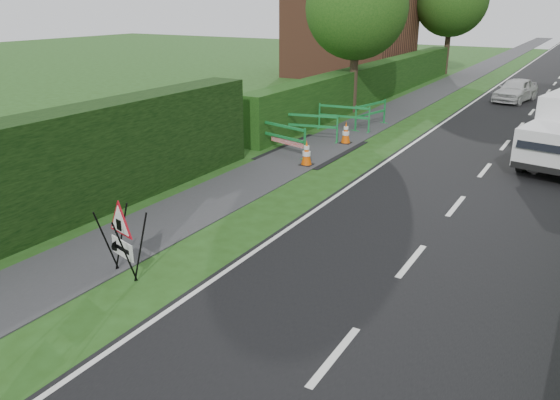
% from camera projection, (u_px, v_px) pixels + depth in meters
% --- Properties ---
extents(ground, '(120.00, 120.00, 0.00)m').
position_uv_depth(ground, '(154.00, 340.00, 8.13)').
color(ground, '#204313').
rests_on(ground, ground).
extents(road_surface, '(6.00, 90.00, 0.02)m').
position_uv_depth(road_surface, '(559.00, 79.00, 35.25)').
color(road_surface, black).
rests_on(road_surface, ground).
extents(footpath, '(2.00, 90.00, 0.02)m').
position_uv_depth(footpath, '(471.00, 74.00, 37.87)').
color(footpath, '#2D2D30').
rests_on(footpath, ground).
extents(hedge_west_far, '(1.00, 24.00, 1.80)m').
position_uv_depth(hedge_west_far, '(376.00, 98.00, 28.31)').
color(hedge_west_far, '#14380F').
rests_on(hedge_west_far, ground).
extents(house_west, '(7.50, 7.40, 7.88)m').
position_uv_depth(house_west, '(351.00, 31.00, 36.17)').
color(house_west, brown).
rests_on(house_west, ground).
extents(tree_nw, '(4.40, 4.40, 6.70)m').
position_uv_depth(tree_nw, '(357.00, 8.00, 23.35)').
color(tree_nw, '#2D2116').
rests_on(tree_nw, ground).
extents(tree_fw, '(4.80, 4.80, 7.24)m').
position_uv_depth(tree_fw, '(452.00, 0.00, 36.17)').
color(tree_fw, '#2D2116').
rests_on(tree_fw, ground).
extents(triangle_sign, '(1.03, 1.03, 1.24)m').
position_uv_depth(triangle_sign, '(120.00, 232.00, 9.76)').
color(triangle_sign, black).
rests_on(triangle_sign, ground).
extents(traffic_cone_3, '(0.38, 0.38, 0.79)m').
position_uv_depth(traffic_cone_3, '(307.00, 153.00, 16.64)').
color(traffic_cone_3, black).
rests_on(traffic_cone_3, ground).
extents(traffic_cone_4, '(0.38, 0.38, 0.79)m').
position_uv_depth(traffic_cone_4, '(346.00, 133.00, 19.21)').
color(traffic_cone_4, black).
rests_on(traffic_cone_4, ground).
extents(ped_barrier_0, '(2.08, 0.87, 1.00)m').
position_uv_depth(ped_barrier_0, '(283.00, 135.00, 17.90)').
color(ped_barrier_0, '#167B36').
rests_on(ped_barrier_0, ground).
extents(ped_barrier_1, '(2.09, 0.79, 1.00)m').
position_uv_depth(ped_barrier_1, '(310.00, 124.00, 19.51)').
color(ped_barrier_1, '#167B36').
rests_on(ped_barrier_1, ground).
extents(ped_barrier_2, '(2.09, 0.60, 1.00)m').
position_uv_depth(ped_barrier_2, '(344.00, 114.00, 21.08)').
color(ped_barrier_2, '#167B36').
rests_on(ped_barrier_2, ground).
extents(ped_barrier_3, '(0.80, 2.09, 1.00)m').
position_uv_depth(ped_barrier_3, '(371.00, 112.00, 21.61)').
color(ped_barrier_3, '#167B36').
rests_on(ped_barrier_3, ground).
extents(redwhite_plank, '(1.46, 0.44, 0.25)m').
position_uv_depth(redwhite_plank, '(287.00, 154.00, 18.02)').
color(redwhite_plank, red).
rests_on(redwhite_plank, ground).
extents(hatchback_car, '(1.96, 3.58, 1.16)m').
position_uv_depth(hatchback_car, '(516.00, 90.00, 27.23)').
color(hatchback_car, silver).
rests_on(hatchback_car, ground).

